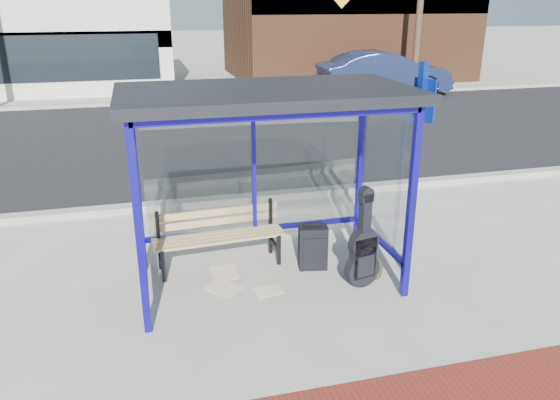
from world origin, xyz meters
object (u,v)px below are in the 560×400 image
object	(u,v)px
parked_car	(384,73)
fire_hydrant	(433,78)
bench	(218,233)
suitcase	(313,247)
guitar_bag	(363,253)
backpack	(373,268)

from	to	relation	value
parked_car	fire_hydrant	world-z (taller)	parked_car
bench	suitcase	world-z (taller)	bench
parked_car	fire_hydrant	xyz separation A→B (m)	(2.65, 1.09, -0.40)
suitcase	fire_hydrant	size ratio (longest dim) A/B	0.88
parked_car	fire_hydrant	distance (m)	2.89
guitar_bag	backpack	world-z (taller)	guitar_bag
bench	guitar_bag	distance (m)	1.91
bench	guitar_bag	bearing A→B (deg)	-35.51
fire_hydrant	backpack	bearing A→B (deg)	-121.80
guitar_bag	backpack	distance (m)	0.37
bench	suitcase	distance (m)	1.26
parked_car	backpack	bearing A→B (deg)	156.52
guitar_bag	parked_car	distance (m)	14.64
bench	parked_car	distance (m)	14.56
backpack	guitar_bag	bearing A→B (deg)	-151.01
bench	parked_car	world-z (taller)	parked_car
guitar_bag	suitcase	size ratio (longest dim) A/B	1.89
suitcase	backpack	world-z (taller)	suitcase
suitcase	fire_hydrant	distance (m)	16.62
backpack	fire_hydrant	size ratio (longest dim) A/B	0.44
parked_car	bench	bearing A→B (deg)	148.49
backpack	parked_car	xyz separation A→B (m)	(6.13, 13.09, 0.64)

